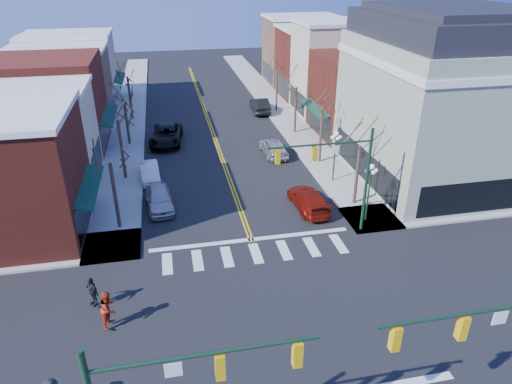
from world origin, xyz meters
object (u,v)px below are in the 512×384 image
car_left_far (166,135)px  car_right_far (260,105)px  car_left_mid (150,172)px  victorian_corner (443,98)px  car_right_near (309,199)px  lamppost_corner (370,183)px  car_right_mid (273,147)px  lamppost_midblock (335,148)px  car_left_near (159,198)px  pedestrian_red_b (109,309)px  pedestrian_dark_a (92,291)px

car_left_far → car_right_far: car_left_far is taller
car_left_mid → car_left_far: (1.60, 8.34, 0.18)m
victorian_corner → car_left_mid: bearing=170.4°
car_right_near → lamppost_corner: bearing=138.8°
car_left_mid → car_right_mid: size_ratio=0.89×
lamppost_corner → car_left_mid: (-14.60, 9.89, -2.28)m
lamppost_midblock → car_left_near: size_ratio=0.95×
victorian_corner → lamppost_midblock: 9.10m
lamppost_corner → car_right_near: lamppost_corner is taller
car_right_mid → pedestrian_red_b: (-13.04, -20.12, 0.35)m
lamppost_corner → car_right_near: size_ratio=0.87×
victorian_corner → pedestrian_red_b: bearing=-152.2°
car_left_near → pedestrian_dark_a: pedestrian_dark_a is taller
lamppost_corner → pedestrian_dark_a: bearing=-162.9°
victorian_corner → car_right_mid: (-11.70, 7.07, -5.87)m
victorian_corner → pedestrian_red_b: size_ratio=7.18×
victorian_corner → lamppost_midblock: bearing=176.6°
car_right_mid → car_left_mid: bearing=13.4°
car_right_near → car_right_far: bearing=-96.7°
car_left_near → pedestrian_dark_a: bearing=-114.1°
victorian_corner → car_left_near: 22.99m
pedestrian_red_b → car_left_mid: bearing=13.5°
lamppost_midblock → car_right_mid: size_ratio=0.93×
victorian_corner → pedestrian_dark_a: (-25.71, -11.35, -5.66)m
lamppost_corner → car_left_far: lamppost_corner is taller
car_left_near → pedestrian_red_b: pedestrian_red_b is taller
lamppost_corner → car_left_mid: bearing=145.9°
car_right_mid → pedestrian_red_b: bearing=54.6°
victorian_corner → car_left_near: bearing=-177.0°
car_left_near → car_left_far: (0.90, 13.38, 0.09)m
lamppost_midblock → car_left_mid: bearing=166.9°
victorian_corner → car_right_mid: bearing=148.9°
lamppost_midblock → pedestrian_dark_a: size_ratio=2.55×
lamppost_corner → pedestrian_dark_a: 18.32m
car_left_mid → car_left_far: 8.49m
car_left_far → car_right_mid: bearing=-21.0°
car_left_near → car_right_far: size_ratio=0.89×
victorian_corner → car_left_far: size_ratio=2.30×
car_right_near → car_right_far: size_ratio=0.98×
lamppost_midblock → car_right_mid: lamppost_midblock is taller
car_left_far → car_left_near: bearing=-86.6°
lamppost_corner → car_right_far: lamppost_corner is taller
lamppost_corner → car_right_mid: size_ratio=0.93×
victorian_corner → car_left_mid: size_ratio=3.45×
car_right_near → pedestrian_dark_a: 16.19m
lamppost_midblock → car_left_far: lamppost_midblock is taller
car_left_near → pedestrian_red_b: (-2.54, -11.90, 0.37)m
lamppost_corner → car_left_far: 22.48m
car_right_mid → car_right_near: bearing=88.1°
lamppost_midblock → car_right_near: lamppost_midblock is taller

